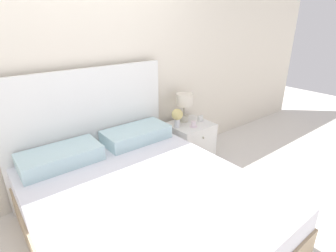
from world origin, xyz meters
name	(u,v)px	position (x,y,z in m)	size (l,w,h in m)	color
ground_plane	(97,182)	(0.00, 0.00, 0.00)	(12.00, 12.00, 0.00)	silver
wall_back	(80,66)	(0.00, 0.07, 1.30)	(8.00, 0.06, 2.60)	silver
bed	(140,203)	(0.00, -0.91, 0.29)	(1.69, 2.00, 1.29)	tan
nightstand	(190,142)	(1.19, -0.25, 0.25)	(0.52, 0.48, 0.50)	white
table_lamp	(184,102)	(1.18, -0.14, 0.76)	(0.21, 0.21, 0.36)	beige
flower_vase	(177,116)	(0.99, -0.23, 0.65)	(0.14, 0.14, 0.23)	white
teacup	(193,124)	(1.15, -0.35, 0.53)	(0.10, 0.10, 0.07)	white
alarm_clock	(200,119)	(1.35, -0.27, 0.54)	(0.07, 0.04, 0.07)	white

